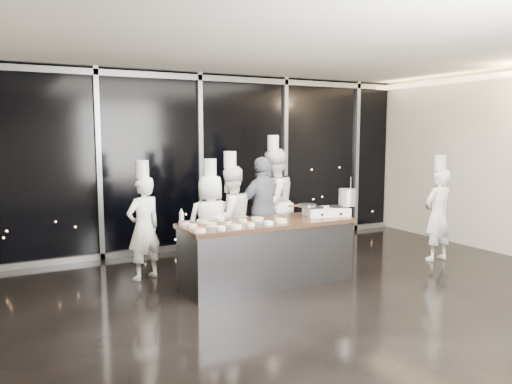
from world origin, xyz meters
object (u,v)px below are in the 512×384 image
(chef_right, at_px, (273,203))
(chef_side, at_px, (438,213))
(stove, at_px, (326,211))
(chef_left, at_px, (211,222))
(stock_pot, at_px, (347,197))
(guest, at_px, (264,210))
(demo_counter, at_px, (267,252))
(chef_far_left, at_px, (144,226))
(frying_pan, at_px, (307,205))
(chef_center, at_px, (230,218))

(chef_right, relative_size, chef_side, 1.18)
(stove, distance_m, chef_left, 1.75)
(chef_left, height_order, chef_right, chef_right)
(stock_pot, relative_size, chef_right, 0.12)
(chef_left, xyz_separation_m, chef_right, (1.32, 0.40, 0.17))
(stock_pot, distance_m, guest, 1.46)
(demo_counter, height_order, chef_far_left, chef_far_left)
(chef_far_left, distance_m, guest, 2.01)
(stock_pot, bearing_deg, chef_far_left, 157.37)
(frying_pan, relative_size, stock_pot, 1.87)
(stock_pot, height_order, chef_left, chef_left)
(stove, distance_m, chef_far_left, 2.69)
(demo_counter, xyz_separation_m, stove, (1.00, -0.01, 0.51))
(stock_pot, xyz_separation_m, chef_left, (-1.78, 1.03, -0.40))
(chef_center, bearing_deg, frying_pan, 126.17)
(demo_counter, distance_m, stove, 1.12)
(frying_pan, bearing_deg, stock_pot, -1.36)
(chef_right, bearing_deg, chef_far_left, -12.96)
(stove, distance_m, chef_center, 1.47)
(chef_center, xyz_separation_m, chef_side, (3.31, -1.08, -0.03))
(chef_center, bearing_deg, chef_far_left, -16.29)
(frying_pan, height_order, chef_center, chef_center)
(chef_right, xyz_separation_m, chef_side, (2.31, -1.50, -0.14))
(chef_left, bearing_deg, chef_far_left, 0.32)
(stock_pot, relative_size, chef_center, 0.14)
(stock_pot, xyz_separation_m, chef_far_left, (-2.78, 1.16, -0.39))
(chef_right, bearing_deg, guest, 16.36)
(chef_far_left, height_order, guest, same)
(chef_left, xyz_separation_m, guest, (1.02, 0.18, 0.10))
(stock_pot, xyz_separation_m, chef_side, (1.84, -0.08, -0.37))
(demo_counter, height_order, chef_right, chef_right)
(demo_counter, relative_size, chef_left, 1.41)
(frying_pan, relative_size, guest, 0.27)
(chef_far_left, distance_m, chef_right, 2.34)
(stove, relative_size, chef_center, 0.38)
(frying_pan, height_order, chef_left, chef_left)
(chef_left, bearing_deg, demo_counter, 125.11)
(demo_counter, bearing_deg, chef_right, 57.21)
(chef_center, bearing_deg, chef_side, 152.53)
(chef_far_left, distance_m, chef_left, 1.00)
(stock_pot, relative_size, chef_far_left, 0.14)
(guest, xyz_separation_m, chef_side, (2.61, -1.28, -0.08))
(demo_counter, xyz_separation_m, chef_left, (-0.47, 0.92, 0.32))
(guest, distance_m, chef_side, 2.91)
(chef_side, bearing_deg, chef_right, -35.27)
(frying_pan, relative_size, chef_left, 0.27)
(chef_right, bearing_deg, frying_pan, 63.63)
(chef_left, bearing_deg, guest, -162.28)
(stock_pot, bearing_deg, frying_pan, 164.76)
(chef_left, bearing_deg, frying_pan, 151.58)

